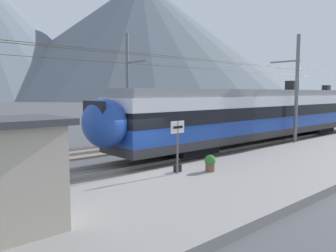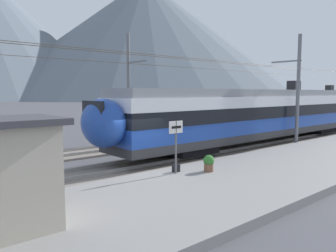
{
  "view_description": "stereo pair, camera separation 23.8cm",
  "coord_description": "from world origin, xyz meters",
  "px_view_note": "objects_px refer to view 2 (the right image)",
  "views": [
    {
      "loc": [
        -8.69,
        -11.64,
        3.66
      ],
      "look_at": [
        3.67,
        2.34,
        1.77
      ],
      "focal_mm": 35.5,
      "sensor_mm": 36.0,
      "label": 1
    },
    {
      "loc": [
        -8.51,
        -11.79,
        3.66
      ],
      "look_at": [
        3.67,
        2.34,
        1.77
      ],
      "focal_mm": 35.5,
      "sensor_mm": 36.0,
      "label": 2
    }
  ],
  "objects_px": {
    "catenary_mast_mid": "(296,88)",
    "handbag_beside_passenger": "(50,195)",
    "catenary_mast_far_side": "(130,86)",
    "platform_sign": "(176,135)",
    "potted_plant_platform_edge": "(209,162)",
    "passenger_walking": "(11,176)",
    "handbag_near_sign": "(176,168)",
    "train_far_track": "(308,105)",
    "train_near_platform": "(261,113)"
  },
  "relations": [
    {
      "from": "train_far_track",
      "to": "passenger_walking",
      "type": "bearing_deg",
      "value": -166.66
    },
    {
      "from": "platform_sign",
      "to": "potted_plant_platform_edge",
      "type": "distance_m",
      "value": 1.9
    },
    {
      "from": "train_far_track",
      "to": "catenary_mast_mid",
      "type": "distance_m",
      "value": 16.83
    },
    {
      "from": "train_far_track",
      "to": "catenary_mast_mid",
      "type": "xyz_separation_m",
      "value": [
        -15.36,
        -6.67,
        1.72
      ]
    },
    {
      "from": "train_far_track",
      "to": "catenary_mast_far_side",
      "type": "bearing_deg",
      "value": 175.47
    },
    {
      "from": "train_far_track",
      "to": "handbag_near_sign",
      "type": "bearing_deg",
      "value": -163.9
    },
    {
      "from": "potted_plant_platform_edge",
      "to": "platform_sign",
      "type": "bearing_deg",
      "value": 154.01
    },
    {
      "from": "handbag_beside_passenger",
      "to": "platform_sign",
      "type": "bearing_deg",
      "value": -1.29
    },
    {
      "from": "platform_sign",
      "to": "passenger_walking",
      "type": "distance_m",
      "value": 6.39
    },
    {
      "from": "catenary_mast_far_side",
      "to": "handbag_beside_passenger",
      "type": "distance_m",
      "value": 14.3
    },
    {
      "from": "catenary_mast_mid",
      "to": "handbag_beside_passenger",
      "type": "bearing_deg",
      "value": -175.68
    },
    {
      "from": "catenary_mast_far_side",
      "to": "handbag_beside_passenger",
      "type": "height_order",
      "value": "catenary_mast_far_side"
    },
    {
      "from": "train_near_platform",
      "to": "catenary_mast_far_side",
      "type": "distance_m",
      "value": 9.44
    },
    {
      "from": "passenger_walking",
      "to": "handbag_beside_passenger",
      "type": "xyz_separation_m",
      "value": [
        1.13,
        0.06,
        -0.79
      ]
    },
    {
      "from": "catenary_mast_far_side",
      "to": "handbag_near_sign",
      "type": "xyz_separation_m",
      "value": [
        -4.32,
        -9.75,
        -3.62
      ]
    },
    {
      "from": "platform_sign",
      "to": "potted_plant_platform_edge",
      "type": "height_order",
      "value": "platform_sign"
    },
    {
      "from": "train_near_platform",
      "to": "potted_plant_platform_edge",
      "type": "xyz_separation_m",
      "value": [
        -9.54,
        -3.83,
        -1.52
      ]
    },
    {
      "from": "handbag_near_sign",
      "to": "catenary_mast_far_side",
      "type": "bearing_deg",
      "value": 66.09
    },
    {
      "from": "catenary_mast_mid",
      "to": "passenger_walking",
      "type": "xyz_separation_m",
      "value": [
        -18.61,
        -1.38,
        -2.7
      ]
    },
    {
      "from": "train_far_track",
      "to": "handbag_beside_passenger",
      "type": "distance_m",
      "value": 33.85
    },
    {
      "from": "handbag_beside_passenger",
      "to": "potted_plant_platform_edge",
      "type": "height_order",
      "value": "potted_plant_platform_edge"
    },
    {
      "from": "catenary_mast_mid",
      "to": "train_far_track",
      "type": "bearing_deg",
      "value": 23.48
    },
    {
      "from": "catenary_mast_mid",
      "to": "handbag_near_sign",
      "type": "height_order",
      "value": "catenary_mast_mid"
    },
    {
      "from": "catenary_mast_far_side",
      "to": "platform_sign",
      "type": "xyz_separation_m",
      "value": [
        -4.51,
        -9.94,
        -2.18
      ]
    },
    {
      "from": "train_near_platform",
      "to": "handbag_beside_passenger",
      "type": "xyz_separation_m",
      "value": [
        -16.08,
        -3.08,
        -1.76
      ]
    },
    {
      "from": "handbag_near_sign",
      "to": "passenger_walking",
      "type": "bearing_deg",
      "value": -178.81
    },
    {
      "from": "train_near_platform",
      "to": "passenger_walking",
      "type": "xyz_separation_m",
      "value": [
        -17.21,
        -3.14,
        -0.97
      ]
    },
    {
      "from": "train_far_track",
      "to": "passenger_walking",
      "type": "relative_size",
      "value": 19.13
    },
    {
      "from": "catenary_mast_mid",
      "to": "handbag_near_sign",
      "type": "xyz_separation_m",
      "value": [
        -12.07,
        -1.25,
        -3.48
      ]
    },
    {
      "from": "train_near_platform",
      "to": "handbag_beside_passenger",
      "type": "relative_size",
      "value": 62.91
    },
    {
      "from": "train_near_platform",
      "to": "potted_plant_platform_edge",
      "type": "distance_m",
      "value": 10.39
    },
    {
      "from": "train_near_platform",
      "to": "train_far_track",
      "type": "xyz_separation_m",
      "value": [
        16.77,
        4.92,
        0.01
      ]
    },
    {
      "from": "handbag_near_sign",
      "to": "potted_plant_platform_edge",
      "type": "xyz_separation_m",
      "value": [
        1.12,
        -0.83,
        0.23
      ]
    },
    {
      "from": "handbag_beside_passenger",
      "to": "potted_plant_platform_edge",
      "type": "relative_size",
      "value": 0.59
    },
    {
      "from": "catenary_mast_mid",
      "to": "potted_plant_platform_edge",
      "type": "distance_m",
      "value": 11.6
    },
    {
      "from": "platform_sign",
      "to": "passenger_walking",
      "type": "relative_size",
      "value": 1.29
    },
    {
      "from": "platform_sign",
      "to": "passenger_walking",
      "type": "height_order",
      "value": "platform_sign"
    },
    {
      "from": "train_near_platform",
      "to": "platform_sign",
      "type": "height_order",
      "value": "train_near_platform"
    },
    {
      "from": "handbag_beside_passenger",
      "to": "train_near_platform",
      "type": "bearing_deg",
      "value": 10.83
    },
    {
      "from": "handbag_beside_passenger",
      "to": "passenger_walking",
      "type": "bearing_deg",
      "value": -176.86
    },
    {
      "from": "train_far_track",
      "to": "potted_plant_platform_edge",
      "type": "distance_m",
      "value": 27.76
    },
    {
      "from": "catenary_mast_far_side",
      "to": "handbag_near_sign",
      "type": "distance_m",
      "value": 11.26
    },
    {
      "from": "handbag_near_sign",
      "to": "platform_sign",
      "type": "bearing_deg",
      "value": -134.24
    },
    {
      "from": "train_near_platform",
      "to": "train_far_track",
      "type": "distance_m",
      "value": 17.47
    },
    {
      "from": "train_far_track",
      "to": "platform_sign",
      "type": "relative_size",
      "value": 14.78
    },
    {
      "from": "train_far_track",
      "to": "platform_sign",
      "type": "bearing_deg",
      "value": -163.63
    },
    {
      "from": "platform_sign",
      "to": "handbag_beside_passenger",
      "type": "bearing_deg",
      "value": 178.71
    },
    {
      "from": "potted_plant_platform_edge",
      "to": "handbag_near_sign",
      "type": "bearing_deg",
      "value": 143.48
    },
    {
      "from": "catenary_mast_mid",
      "to": "passenger_walking",
      "type": "height_order",
      "value": "catenary_mast_mid"
    },
    {
      "from": "passenger_walking",
      "to": "handbag_near_sign",
      "type": "distance_m",
      "value": 6.6
    }
  ]
}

